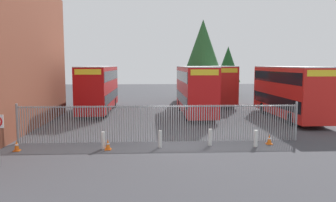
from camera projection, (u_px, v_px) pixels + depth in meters
ground_plane at (166, 119)px, 27.63m from camera, size 100.00×100.00×0.00m
palisade_fence at (160, 122)px, 19.53m from camera, size 16.69×0.14×2.35m
double_decker_bus_near_gate at (288, 90)px, 27.84m from camera, size 2.54×10.81×4.42m
double_decker_bus_behind_fence_left at (195, 88)px, 30.14m from camera, size 2.54×10.81×4.42m
double_decker_bus_behind_fence_right at (99, 87)px, 31.88m from camera, size 2.54×10.81×4.42m
double_decker_bus_far_back at (216, 83)px, 38.28m from camera, size 2.54×10.81×4.42m
bollard_near_left at (103, 140)px, 17.91m from camera, size 0.20×0.20×0.95m
bollard_center_front at (160, 139)px, 18.27m from camera, size 0.20×0.20×0.95m
bollard_near_right at (210, 137)px, 18.70m from camera, size 0.20×0.20×0.95m
bollard_far_right at (256, 139)px, 18.37m from camera, size 0.20×0.20×0.95m
traffic_cone_by_gate at (108, 145)px, 17.77m from camera, size 0.34×0.34×0.59m
traffic_cone_mid_forecourt at (269, 139)px, 19.02m from camera, size 0.34×0.34×0.59m
traffic_cone_near_kerb at (17, 146)px, 17.51m from camera, size 0.34×0.34×0.59m
tree_tall_back at (203, 50)px, 43.10m from camera, size 5.48×5.48×10.42m
tree_short_side at (228, 64)px, 49.32m from camera, size 3.71×3.71×7.27m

